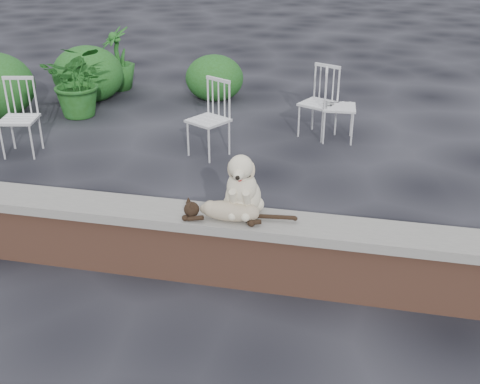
% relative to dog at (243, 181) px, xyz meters
% --- Properties ---
extents(ground, '(60.00, 60.00, 0.00)m').
position_rel_dog_xyz_m(ground, '(-0.52, -0.09, -0.85)').
color(ground, black).
rests_on(ground, ground).
extents(brick_wall, '(6.00, 0.30, 0.50)m').
position_rel_dog_xyz_m(brick_wall, '(-0.52, -0.09, -0.60)').
color(brick_wall, brown).
rests_on(brick_wall, ground).
extents(capstone, '(6.20, 0.40, 0.08)m').
position_rel_dog_xyz_m(capstone, '(-0.52, -0.09, -0.31)').
color(capstone, slate).
rests_on(capstone, brick_wall).
extents(dog, '(0.37, 0.48, 0.54)m').
position_rel_dog_xyz_m(dog, '(0.00, 0.00, 0.00)').
color(dog, beige).
rests_on(dog, capstone).
extents(cat, '(1.05, 0.30, 0.18)m').
position_rel_dog_xyz_m(cat, '(-0.08, -0.15, -0.18)').
color(cat, tan).
rests_on(cat, capstone).
extents(chair_e, '(0.59, 0.59, 0.94)m').
position_rel_dog_xyz_m(chair_e, '(0.57, 3.39, -0.38)').
color(chair_e, white).
rests_on(chair_e, ground).
extents(chair_a, '(0.67, 0.67, 0.94)m').
position_rel_dog_xyz_m(chair_a, '(-3.25, 2.05, -0.38)').
color(chair_a, white).
rests_on(chair_a, ground).
extents(chair_b, '(0.76, 0.76, 0.94)m').
position_rel_dog_xyz_m(chair_b, '(-0.96, 2.50, -0.38)').
color(chair_b, white).
rests_on(chair_b, ground).
extents(chair_d, '(0.74, 0.74, 0.94)m').
position_rel_dog_xyz_m(chair_d, '(0.28, 3.48, -0.38)').
color(chair_d, white).
rests_on(chair_d, ground).
extents(potted_plant_a, '(1.13, 1.04, 1.07)m').
position_rel_dog_xyz_m(potted_plant_a, '(-3.22, 3.62, -0.31)').
color(potted_plant_a, '#1F4E16').
rests_on(potted_plant_a, ground).
extents(potted_plant_b, '(0.82, 0.82, 1.05)m').
position_rel_dog_xyz_m(potted_plant_b, '(-3.27, 5.12, -0.33)').
color(potted_plant_b, '#1F4E16').
rests_on(potted_plant_b, ground).
extents(shrubbery, '(4.07, 2.53, 0.98)m').
position_rel_dog_xyz_m(shrubbery, '(-3.56, 4.07, -0.44)').
color(shrubbery, '#1F4E16').
rests_on(shrubbery, ground).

